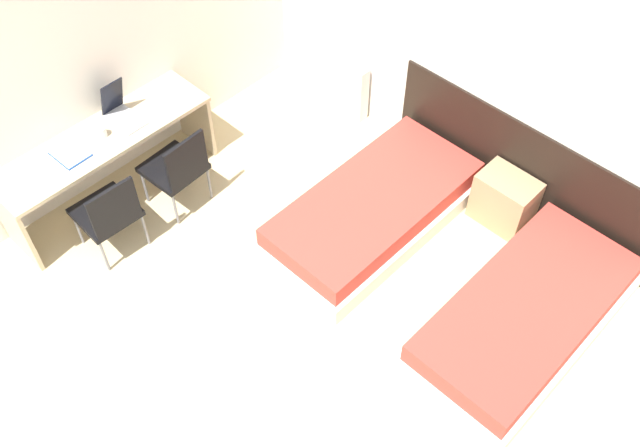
{
  "coord_description": "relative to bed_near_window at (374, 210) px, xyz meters",
  "views": [
    {
      "loc": [
        2.47,
        -0.49,
        4.83
      ],
      "look_at": [
        0.0,
        2.07,
        0.55
      ],
      "focal_mm": 40.0,
      "sensor_mm": 36.0,
      "label": 1
    }
  ],
  "objects": [
    {
      "name": "wall_left",
      "position": [
        -2.19,
        -0.84,
        1.17
      ],
      "size": [
        0.05,
        4.76,
        2.7
      ],
      "color": "white",
      "rests_on": "ground_plane"
    },
    {
      "name": "open_notebook",
      "position": [
        -1.89,
        -1.64,
        0.55
      ],
      "size": [
        0.3,
        0.25,
        0.02
      ],
      "rotation": [
        0.0,
        0.0,
        0.04
      ],
      "color": "#1E4793",
      "rests_on": "desk"
    },
    {
      "name": "ground_plane",
      "position": [
        -0.01,
        -2.72,
        -0.18
      ],
      "size": [
        20.0,
        20.0,
        0.0
      ],
      "primitive_type": "plane",
      "color": "beige"
    },
    {
      "name": "radiator",
      "position": [
        -1.33,
        0.94,
        0.12
      ],
      "size": [
        0.75,
        0.12,
        0.6
      ],
      "color": "silver",
      "rests_on": "ground_plane"
    },
    {
      "name": "bed_near_window",
      "position": [
        0.0,
        0.0,
        0.0
      ],
      "size": [
        0.97,
        1.99,
        0.37
      ],
      "color": "silver",
      "rests_on": "ground_plane"
    },
    {
      "name": "mug",
      "position": [
        -1.88,
        -1.33,
        0.59
      ],
      "size": [
        0.08,
        0.08,
        0.09
      ],
      "color": "white",
      "rests_on": "desk"
    },
    {
      "name": "bed_near_door",
      "position": [
        1.54,
        0.0,
        0.0
      ],
      "size": [
        0.97,
        1.99,
        0.37
      ],
      "color": "silver",
      "rests_on": "ground_plane"
    },
    {
      "name": "chair_near_laptop",
      "position": [
        -1.38,
        -0.99,
        0.29
      ],
      "size": [
        0.49,
        0.49,
        0.84
      ],
      "rotation": [
        0.0,
        0.0,
        0.06
      ],
      "color": "black",
      "rests_on": "ground_plane"
    },
    {
      "name": "headboard_panel",
      "position": [
        0.77,
        1.03,
        0.28
      ],
      "size": [
        2.61,
        0.03,
        0.92
      ],
      "color": "black",
      "rests_on": "ground_plane"
    },
    {
      "name": "chair_near_notebook",
      "position": [
        -1.38,
        -1.7,
        0.29
      ],
      "size": [
        0.48,
        0.48,
        0.84
      ],
      "rotation": [
        0.0,
        0.0,
        -0.04
      ],
      "color": "black",
      "rests_on": "ground_plane"
    },
    {
      "name": "laptop",
      "position": [
        -1.95,
        -1.08,
        0.62
      ],
      "size": [
        0.37,
        0.22,
        0.36
      ],
      "rotation": [
        0.0,
        0.0,
        0.02
      ],
      "color": "silver",
      "rests_on": "desk"
    },
    {
      "name": "wall_back",
      "position": [
        -0.01,
        1.06,
        1.17
      ],
      "size": [
        5.3,
        0.05,
        2.7
      ],
      "color": "white",
      "rests_on": "ground_plane"
    },
    {
      "name": "desk",
      "position": [
        -1.89,
        -1.35,
        0.38
      ],
      "size": [
        0.55,
        1.93,
        0.72
      ],
      "color": "#C6B28E",
      "rests_on": "ground_plane"
    },
    {
      "name": "nightstand",
      "position": [
        0.77,
        0.82,
        0.07
      ],
      "size": [
        0.5,
        0.34,
        0.49
      ],
      "color": "tan",
      "rests_on": "ground_plane"
    }
  ]
}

